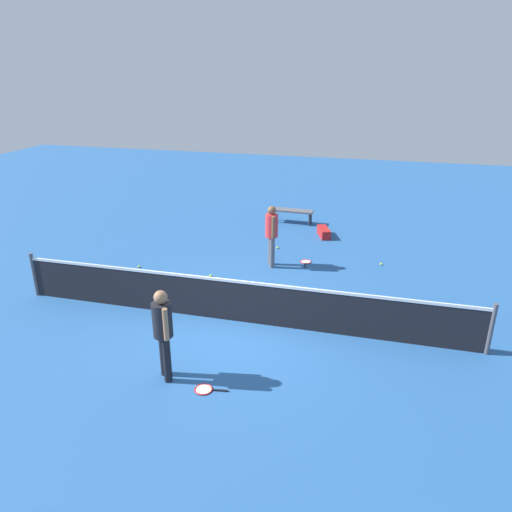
% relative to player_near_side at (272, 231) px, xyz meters
% --- Properties ---
extents(ground_plane, '(40.00, 40.00, 0.00)m').
position_rel_player_near_side_xyz_m(ground_plane, '(0.03, 3.17, -1.01)').
color(ground_plane, '#265693').
extents(court_net, '(10.09, 0.09, 1.07)m').
position_rel_player_near_side_xyz_m(court_net, '(0.03, 3.17, -0.51)').
color(court_net, '#4C4C51').
rests_on(court_net, ground_plane).
extents(player_near_side, '(0.45, 0.51, 1.70)m').
position_rel_player_near_side_xyz_m(player_near_side, '(0.00, 0.00, 0.00)').
color(player_near_side, '#595960').
rests_on(player_near_side, ground_plane).
extents(player_far_side, '(0.48, 0.48, 1.70)m').
position_rel_player_near_side_xyz_m(player_far_side, '(0.64, 5.42, 0.00)').
color(player_far_side, black).
rests_on(player_far_side, ground_plane).
extents(tennis_racket_near_player, '(0.34, 0.60, 0.03)m').
position_rel_player_near_side_xyz_m(tennis_racket_near_player, '(-0.88, -0.47, -1.00)').
color(tennis_racket_near_player, red).
rests_on(tennis_racket_near_player, ground_plane).
extents(tennis_racket_far_player, '(0.60, 0.36, 0.03)m').
position_rel_player_near_side_xyz_m(tennis_racket_far_player, '(-0.14, 5.59, -1.00)').
color(tennis_racket_far_player, red).
rests_on(tennis_racket_far_player, ground_plane).
extents(tennis_ball_near_player, '(0.07, 0.07, 0.07)m').
position_rel_player_near_side_xyz_m(tennis_ball_near_player, '(3.45, 1.05, -0.98)').
color(tennis_ball_near_player, '#C6E033').
rests_on(tennis_ball_near_player, ground_plane).
extents(tennis_ball_by_net, '(0.07, 0.07, 0.07)m').
position_rel_player_near_side_xyz_m(tennis_ball_by_net, '(-0.08, 1.74, -0.98)').
color(tennis_ball_by_net, '#C6E033').
rests_on(tennis_ball_by_net, ground_plane).
extents(tennis_ball_midcourt, '(0.07, 0.07, 0.07)m').
position_rel_player_near_side_xyz_m(tennis_ball_midcourt, '(1.36, 1.12, -0.98)').
color(tennis_ball_midcourt, '#C6E033').
rests_on(tennis_ball_midcourt, ground_plane).
extents(tennis_ball_baseline, '(0.07, 0.07, 0.07)m').
position_rel_player_near_side_xyz_m(tennis_ball_baseline, '(0.33, 2.18, -0.98)').
color(tennis_ball_baseline, '#C6E033').
rests_on(tennis_ball_baseline, ground_plane).
extents(tennis_ball_stray_left, '(0.07, 0.07, 0.07)m').
position_rel_player_near_side_xyz_m(tennis_ball_stray_left, '(0.11, -1.33, -0.98)').
color(tennis_ball_stray_left, '#C6E033').
rests_on(tennis_ball_stray_left, ground_plane).
extents(tennis_ball_stray_right, '(0.07, 0.07, 0.07)m').
position_rel_player_near_side_xyz_m(tennis_ball_stray_right, '(-2.93, -0.82, -0.98)').
color(tennis_ball_stray_right, '#C6E033').
rests_on(tennis_ball_stray_right, ground_plane).
extents(courtside_bench, '(1.52, 0.46, 0.48)m').
position_rel_player_near_side_xyz_m(courtside_bench, '(0.19, -3.92, -0.59)').
color(courtside_bench, '#595960').
rests_on(courtside_bench, ground_plane).
extents(equipment_bag, '(0.54, 0.85, 0.28)m').
position_rel_player_near_side_xyz_m(equipment_bag, '(-1.08, -2.83, -0.87)').
color(equipment_bag, '#B21E1E').
rests_on(equipment_bag, ground_plane).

